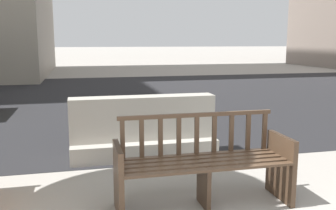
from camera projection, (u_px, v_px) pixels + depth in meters
street_asphalt at (106, 98)px, 10.57m from camera, size 120.00×12.00×0.01m
street_bench at (203, 166)px, 3.61m from camera, size 1.69×0.53×0.88m
jersey_barrier_centre at (143, 132)px, 5.22m from camera, size 2.00×0.68×0.84m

